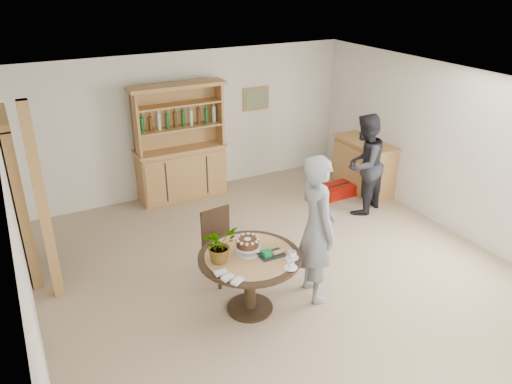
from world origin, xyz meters
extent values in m
plane|color=#C6AE87|center=(0.00, 0.00, 0.00)|extent=(7.00, 7.00, 0.00)
cube|color=white|center=(0.00, 3.50, 1.25)|extent=(6.00, 0.04, 2.50)
cube|color=white|center=(-3.00, 0.00, 1.25)|extent=(0.04, 7.00, 2.50)
cube|color=white|center=(3.00, 0.00, 1.25)|extent=(0.04, 7.00, 2.50)
cube|color=white|center=(0.00, 0.00, 2.50)|extent=(6.00, 7.00, 0.04)
cube|color=tan|center=(1.30, 3.47, 1.55)|extent=(0.52, 0.03, 0.42)
cube|color=#59724C|center=(1.30, 3.45, 1.55)|extent=(0.44, 0.02, 0.34)
cube|color=black|center=(-2.94, 2.00, 1.05)|extent=(0.10, 0.90, 2.10)
cube|color=tan|center=(-2.92, 1.50, 1.05)|extent=(0.12, 0.10, 2.10)
cube|color=tan|center=(-2.92, 2.50, 1.05)|extent=(0.12, 0.10, 2.10)
cube|color=tan|center=(-2.92, 2.00, 2.13)|extent=(0.12, 1.10, 0.10)
cube|color=tan|center=(-2.70, 1.20, 1.25)|extent=(0.12, 0.12, 2.50)
cube|color=tan|center=(-0.30, 3.24, 0.45)|extent=(1.50, 0.50, 0.90)
cube|color=tan|center=(-0.30, 3.24, 0.92)|extent=(1.56, 0.54, 0.04)
cube|color=tan|center=(-0.30, 3.34, 1.47)|extent=(1.50, 0.04, 1.06)
cube|color=tan|center=(-1.03, 3.19, 1.47)|extent=(0.04, 0.34, 1.06)
cube|color=tan|center=(0.43, 3.19, 1.47)|extent=(0.04, 0.34, 1.06)
cube|color=tan|center=(-0.30, 3.19, 1.30)|extent=(1.44, 0.32, 0.03)
cube|color=tan|center=(-0.30, 3.19, 1.70)|extent=(1.44, 0.32, 0.03)
cube|color=tan|center=(-0.30, 3.19, 2.01)|extent=(1.62, 0.40, 0.06)
cylinder|color=#194C1E|center=(-0.86, 3.19, 1.46)|extent=(0.07, 0.07, 0.28)
cylinder|color=#4C2D14|center=(-0.70, 3.19, 1.46)|extent=(0.07, 0.07, 0.28)
cylinder|color=#B2BFB2|center=(-0.54, 3.19, 1.46)|extent=(0.07, 0.07, 0.28)
cylinder|color=#194C1E|center=(-0.38, 3.19, 1.46)|extent=(0.07, 0.07, 0.28)
cylinder|color=#4C2D14|center=(-0.22, 3.19, 1.46)|extent=(0.07, 0.07, 0.28)
cylinder|color=#B2BFB2|center=(-0.06, 3.19, 1.46)|extent=(0.07, 0.07, 0.28)
cylinder|color=#194C1E|center=(0.10, 3.19, 1.46)|extent=(0.07, 0.07, 0.28)
cylinder|color=#4C2D14|center=(0.26, 3.19, 1.46)|extent=(0.07, 0.07, 0.28)
cube|color=tan|center=(2.74, 2.00, 0.45)|extent=(0.50, 1.20, 0.90)
cube|color=tan|center=(2.74, 2.00, 0.92)|extent=(0.54, 1.26, 0.04)
cylinder|color=black|center=(-0.70, -0.18, 0.73)|extent=(1.20, 1.20, 0.04)
cylinder|color=black|center=(-0.70, -0.18, 0.36)|extent=(0.14, 0.14, 0.70)
cylinder|color=black|center=(-0.70, -0.18, 0.01)|extent=(0.56, 0.56, 0.03)
cylinder|color=tan|center=(-0.70, -0.18, 0.76)|extent=(1.04, 1.04, 0.01)
cube|color=black|center=(-0.70, 0.57, 0.45)|extent=(0.47, 0.47, 0.04)
cube|color=black|center=(-0.72, 0.76, 0.70)|extent=(0.42, 0.08, 0.46)
cube|color=black|center=(-0.72, 0.76, 0.92)|extent=(0.42, 0.09, 0.05)
cube|color=black|center=(-0.85, 0.37, 0.22)|extent=(0.03, 0.04, 0.44)
cube|color=black|center=(-0.50, 0.41, 0.22)|extent=(0.03, 0.04, 0.44)
cube|color=black|center=(-0.90, 0.72, 0.22)|extent=(0.03, 0.03, 0.44)
cube|color=black|center=(-0.54, 0.77, 0.22)|extent=(0.03, 0.03, 0.44)
cylinder|color=white|center=(-0.70, -0.13, 0.77)|extent=(0.28, 0.28, 0.01)
cylinder|color=white|center=(-0.70, -0.13, 0.81)|extent=(0.05, 0.05, 0.08)
cylinder|color=white|center=(-0.70, -0.13, 0.85)|extent=(0.30, 0.30, 0.01)
cylinder|color=#4A2215|center=(-0.70, -0.13, 0.90)|extent=(0.26, 0.26, 0.09)
cylinder|color=white|center=(-0.70, -0.13, 0.95)|extent=(0.08, 0.08, 0.01)
sphere|color=white|center=(-0.58, -0.13, 0.95)|extent=(0.04, 0.04, 0.04)
sphere|color=white|center=(-0.59, -0.07, 0.95)|extent=(0.04, 0.04, 0.04)
sphere|color=white|center=(-0.64, -0.03, 0.95)|extent=(0.04, 0.04, 0.04)
sphere|color=white|center=(-0.70, -0.01, 0.95)|extent=(0.04, 0.04, 0.04)
sphere|color=white|center=(-0.76, -0.03, 0.95)|extent=(0.04, 0.04, 0.04)
sphere|color=white|center=(-0.80, -0.07, 0.95)|extent=(0.04, 0.04, 0.04)
sphere|color=white|center=(-0.82, -0.13, 0.95)|extent=(0.04, 0.04, 0.04)
sphere|color=white|center=(-0.80, -0.19, 0.95)|extent=(0.04, 0.04, 0.04)
sphere|color=white|center=(-0.76, -0.23, 0.95)|extent=(0.04, 0.04, 0.04)
sphere|color=white|center=(-0.70, -0.25, 0.95)|extent=(0.04, 0.04, 0.04)
sphere|color=white|center=(-0.64, -0.23, 0.95)|extent=(0.04, 0.04, 0.04)
sphere|color=white|center=(-0.59, -0.19, 0.95)|extent=(0.04, 0.04, 0.04)
imported|color=#3F7233|center=(-1.05, -0.13, 0.97)|extent=(0.47, 0.44, 0.42)
cube|color=black|center=(-0.48, -0.30, 0.77)|extent=(0.30, 0.20, 0.01)
cube|color=#0D7D37|center=(-0.54, -0.30, 0.80)|extent=(0.10, 0.10, 0.06)
cube|color=#0D7D37|center=(-0.54, -0.30, 0.83)|extent=(0.11, 0.02, 0.01)
cylinder|color=white|center=(-0.30, -0.46, 0.76)|extent=(0.15, 0.15, 0.01)
imported|color=white|center=(-0.30, -0.46, 0.81)|extent=(0.10, 0.10, 0.08)
cylinder|color=white|center=(-0.42, -0.63, 0.76)|extent=(0.15, 0.15, 0.01)
imported|color=white|center=(-0.42, -0.63, 0.81)|extent=(0.08, 0.08, 0.07)
cube|color=white|center=(-1.15, -0.38, 0.78)|extent=(0.14, 0.08, 0.03)
cube|color=white|center=(-1.12, -0.50, 0.78)|extent=(0.16, 0.11, 0.03)
cube|color=white|center=(-1.06, -0.60, 0.78)|extent=(0.16, 0.14, 0.03)
imported|color=gray|center=(0.15, -0.28, 0.93)|extent=(0.55, 0.75, 1.87)
imported|color=black|center=(2.16, 1.32, 0.84)|extent=(1.00, 0.91, 1.68)
cube|color=#BD1309|center=(2.17, 2.00, 0.10)|extent=(0.62, 0.43, 0.20)
cube|color=black|center=(2.17, 2.00, 0.20)|extent=(0.56, 0.06, 0.01)
camera|label=1|loc=(-2.91, -4.57, 3.80)|focal=35.00mm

